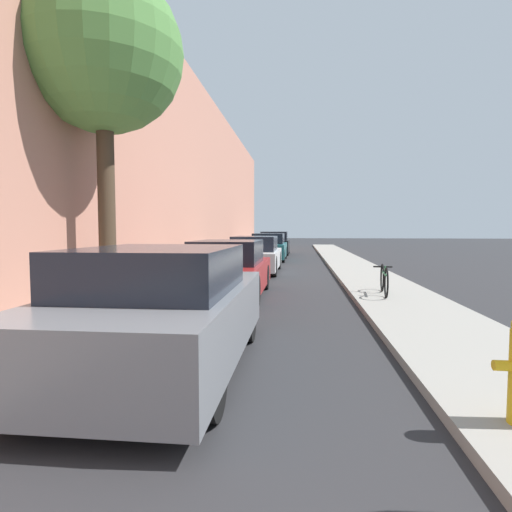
% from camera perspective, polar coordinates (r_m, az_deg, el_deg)
% --- Properties ---
extents(ground_plane, '(120.00, 120.00, 0.00)m').
position_cam_1_polar(ground_plane, '(14.90, 3.46, -2.54)').
color(ground_plane, '#28282B').
extents(sidewalk_left, '(2.00, 52.00, 0.12)m').
position_cam_1_polar(sidewalk_left, '(15.31, -7.46, -2.17)').
color(sidewalk_left, gray).
rests_on(sidewalk_left, ground).
extents(sidewalk_right, '(2.00, 52.00, 0.12)m').
position_cam_1_polar(sidewalk_right, '(15.04, 14.57, -2.37)').
color(sidewalk_right, gray).
rests_on(sidewalk_right, ground).
extents(building_facade_left, '(0.70, 52.00, 8.35)m').
position_cam_1_polar(building_facade_left, '(15.81, -12.47, 12.91)').
color(building_facade_left, tan).
rests_on(building_facade_left, ground).
extents(parked_car_grey, '(1.84, 4.01, 1.43)m').
position_cam_1_polar(parked_car_grey, '(4.93, -12.80, -7.40)').
color(parked_car_grey, black).
rests_on(parked_car_grey, ground).
extents(parked_car_red, '(1.71, 4.10, 1.36)m').
position_cam_1_polar(parked_car_red, '(9.92, -3.79, -1.96)').
color(parked_car_red, black).
rests_on(parked_car_red, ground).
extents(parked_car_white, '(1.74, 4.46, 1.37)m').
position_cam_1_polar(parked_car_white, '(15.41, -0.06, 0.13)').
color(parked_car_white, black).
rests_on(parked_car_white, ground).
extents(parked_car_teal, '(1.74, 4.50, 1.41)m').
position_cam_1_polar(parked_car_teal, '(21.46, 1.82, 1.18)').
color(parked_car_teal, black).
rests_on(parked_car_teal, ground).
extents(parked_car_black, '(1.85, 4.05, 1.47)m').
position_cam_1_polar(parked_car_black, '(26.41, 2.60, 1.71)').
color(parked_car_black, black).
rests_on(parked_car_black, ground).
extents(street_tree_near, '(3.12, 3.12, 6.53)m').
position_cam_1_polar(street_tree_near, '(9.43, -20.43, 24.75)').
color(street_tree_near, '#423323').
rests_on(street_tree_near, sidewalk_left).
extents(bicycle, '(0.44, 1.65, 0.68)m').
position_cam_1_polar(bicycle, '(9.95, 17.33, -3.14)').
color(bicycle, black).
rests_on(bicycle, sidewalk_right).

